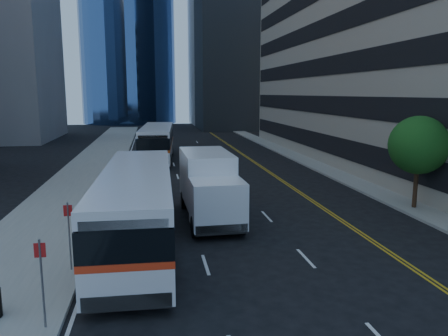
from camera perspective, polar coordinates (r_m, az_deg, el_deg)
name	(u,v)px	position (r m, az deg, el deg)	size (l,w,h in m)	color
ground	(312,280)	(16.04, 11.41, -14.18)	(160.00, 160.00, 0.00)	black
sidewalk_west	(93,167)	(39.52, -16.70, 0.07)	(5.00, 90.00, 0.15)	gray
sidewalk_east	(308,162)	(41.74, 10.89, 0.80)	(2.00, 90.00, 0.15)	gray
street_tree	(419,145)	(26.15, 24.07, 2.74)	(3.20, 3.20, 5.10)	#332114
bus_front	(137,205)	(18.78, -11.26, -4.81)	(3.05, 12.79, 3.28)	white
bus_rear	(157,142)	(42.90, -8.70, 3.42)	(3.63, 12.86, 3.28)	white
box_truck	(209,185)	(22.41, -1.96, -2.26)	(2.61, 7.14, 3.39)	white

